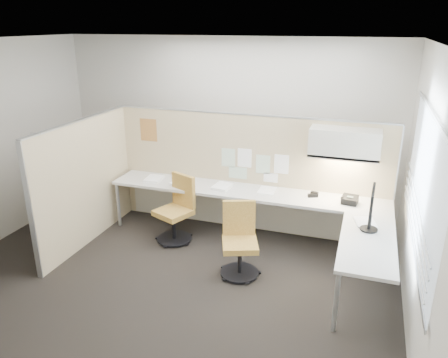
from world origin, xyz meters
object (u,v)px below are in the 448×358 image
(chair_right, at_px, (240,242))
(monitor, at_px, (371,207))
(phone, at_px, (349,200))
(chair_left, at_px, (177,211))
(desk, at_px, (265,205))

(chair_right, height_order, monitor, monitor)
(monitor, relative_size, phone, 2.18)
(chair_right, relative_size, monitor, 1.80)
(chair_right, height_order, phone, chair_right)
(phone, bearing_deg, chair_left, -163.02)
(chair_left, bearing_deg, phone, 32.21)
(desk, xyz_separation_m, monitor, (1.37, -0.61, 0.42))
(chair_left, relative_size, phone, 4.09)
(chair_right, bearing_deg, chair_left, 131.80)
(monitor, bearing_deg, chair_right, 99.77)
(desk, bearing_deg, phone, 6.75)
(chair_right, distance_m, monitor, 1.62)
(chair_right, xyz_separation_m, phone, (1.23, 0.94, 0.36))
(chair_left, xyz_separation_m, chair_right, (1.11, -0.58, -0.02))
(monitor, bearing_deg, chair_left, 83.94)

